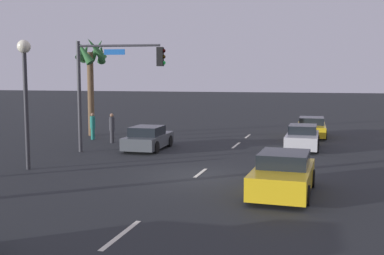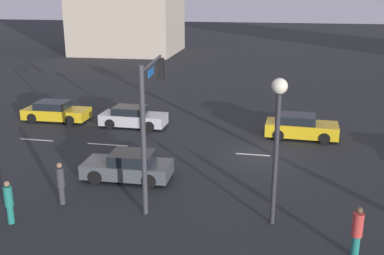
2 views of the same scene
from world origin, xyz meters
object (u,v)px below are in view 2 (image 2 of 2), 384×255
car_0 (133,117)px  pedestrian_0 (9,201)px  car_2 (301,127)px  car_4 (56,112)px  car_5 (129,166)px  pedestrian_1 (61,182)px  pedestrian_2 (357,231)px  streetlamp (278,123)px  traffic_signal (150,105)px

car_0 → pedestrian_0: size_ratio=2.46×
car_2 → car_4: car_2 is taller
car_2 → car_5: 11.19m
car_4 → pedestrian_1: (-6.26, 11.49, 0.35)m
car_5 → pedestrian_2: bearing=153.7°
streetlamp → pedestrian_2: streetlamp is taller
car_0 → pedestrian_1: size_ratio=2.33×
traffic_signal → pedestrian_2: size_ratio=3.31×
car_2 → pedestrian_2: (-1.41, 12.52, 0.27)m
pedestrian_1 → traffic_signal: bearing=-156.5°
traffic_signal → streetlamp: bearing=164.3°
car_4 → traffic_signal: (-9.65, 10.01, 3.33)m
car_4 → car_5: car_4 is taller
streetlamp → car_0: bearing=-50.4°
pedestrian_0 → car_2: bearing=-130.3°
car_0 → car_5: 8.50m
pedestrian_0 → car_5: bearing=-120.9°
traffic_signal → pedestrian_0: traffic_signal is taller
car_5 → car_2: bearing=-135.0°
car_4 → car_5: 11.70m
car_0 → car_4: (5.53, -0.36, -0.00)m
car_5 → streetlamp: (-6.62, 2.95, 3.30)m
traffic_signal → pedestrian_2: bearing=158.3°
car_5 → traffic_signal: bearing=136.0°
streetlamp → pedestrian_0: 10.18m
streetlamp → pedestrian_1: 8.92m
car_5 → pedestrian_1: pedestrian_1 is taller
pedestrian_1 → pedestrian_0: bearing=59.1°
pedestrian_0 → car_4: bearing=-68.9°
car_5 → pedestrian_0: (2.91, 4.88, 0.30)m
car_0 → car_2: car_2 is taller
car_5 → car_0: bearing=-72.7°
car_0 → pedestrian_0: (0.38, 13.00, 0.29)m
car_2 → streetlamp: 11.40m
car_5 → pedestrian_1: bearing=59.1°
car_2 → pedestrian_2: bearing=96.4°
car_4 → streetlamp: (-14.68, 11.42, 3.29)m
car_0 → car_4: 5.54m
car_2 → streetlamp: (1.30, 10.85, 3.25)m
car_5 → pedestrian_2: 10.42m
car_4 → car_5: bearing=133.6°
pedestrian_2 → car_2: bearing=-83.6°
pedestrian_1 → pedestrian_2: bearing=171.8°
traffic_signal → pedestrian_1: bearing=23.5°
traffic_signal → car_0: bearing=-66.9°
pedestrian_0 → pedestrian_1: (-1.11, -1.86, 0.06)m
car_5 → pedestrian_2: size_ratio=2.32×
car_5 → streetlamp: 7.96m
car_5 → pedestrian_0: size_ratio=2.40×
pedestrian_1 → car_0: bearing=-86.2°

